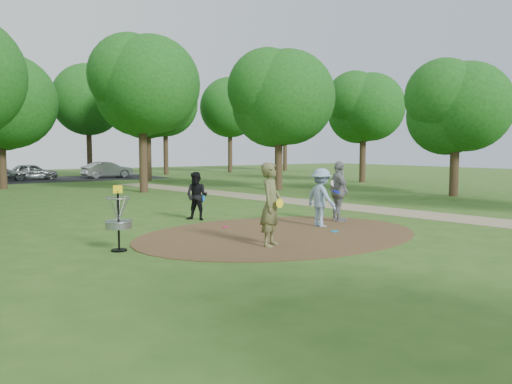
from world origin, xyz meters
TOP-DOWN VIEW (x-y plane):
  - ground at (0.00, 0.00)m, footprint 100.00×100.00m
  - dirt_clearing at (0.00, 0.00)m, footprint 8.40×8.40m
  - footpath at (6.50, 2.00)m, footprint 7.55×39.89m
  - parking_lot at (2.00, 30.00)m, footprint 14.00×8.00m
  - player_observer_with_disc at (-1.24, -1.25)m, footprint 0.89×0.84m
  - player_throwing_with_disc at (1.84, 0.36)m, footprint 1.09×1.16m
  - player_walking_with_disc at (-0.62, 3.78)m, footprint 0.96×0.99m
  - player_waiting_with_disc at (3.02, 0.82)m, footprint 0.83×1.26m
  - disc_ground_blue at (1.48, -0.62)m, footprint 0.22×0.22m
  - disc_ground_red at (-0.69, 1.83)m, footprint 0.22×0.22m
  - car_left at (-0.94, 30.08)m, footprint 3.74×1.62m
  - car_right at (4.72, 29.55)m, footprint 4.08×1.60m
  - disc_golf_basket at (-4.50, 0.30)m, footprint 0.63×0.63m
  - tree_ring at (1.13, 10.23)m, footprint 36.87×45.43m

SIDE VIEW (x-z plane):
  - ground at x=0.00m, z-range 0.00..0.00m
  - parking_lot at x=2.00m, z-range 0.00..0.01m
  - footpath at x=6.50m, z-range 0.00..0.01m
  - dirt_clearing at x=0.00m, z-range 0.00..0.02m
  - disc_ground_blue at x=1.48m, z-range 0.02..0.04m
  - disc_ground_red at x=-0.69m, z-range 0.02..0.04m
  - car_left at x=-0.94m, z-range 0.00..1.26m
  - car_right at x=4.72m, z-range 0.00..1.32m
  - player_walking_with_disc at x=-0.62m, z-range 0.00..1.61m
  - disc_golf_basket at x=-4.50m, z-range 0.10..1.64m
  - player_throwing_with_disc at x=1.84m, z-range 0.00..1.79m
  - player_waiting_with_disc at x=3.02m, z-range 0.00..1.98m
  - player_observer_with_disc at x=-1.24m, z-range 0.00..2.05m
  - tree_ring at x=1.13m, z-range 0.57..9.65m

